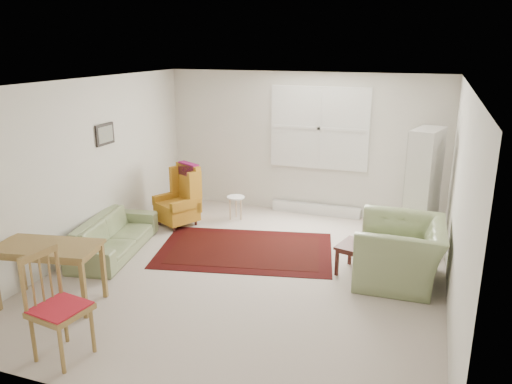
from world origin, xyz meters
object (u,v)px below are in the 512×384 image
(wingback_chair, at_px, (176,196))
(desk, at_px, (51,275))
(cabinet, at_px, (423,187))
(stool, at_px, (236,208))
(coffee_table, at_px, (358,259))
(sofa, at_px, (114,229))
(desk_chair, at_px, (60,307))
(armchair, at_px, (401,246))

(wingback_chair, xyz_separation_m, desk, (-0.11, -2.87, -0.15))
(wingback_chair, relative_size, cabinet, 0.59)
(wingback_chair, bearing_deg, stool, 64.46)
(wingback_chair, distance_m, coffee_table, 3.29)
(wingback_chair, bearing_deg, sofa, -76.05)
(desk, bearing_deg, desk_chair, -43.93)
(coffee_table, bearing_deg, desk_chair, -130.66)
(coffee_table, distance_m, desk_chair, 3.74)
(armchair, height_order, stool, armchair)
(stool, bearing_deg, desk_chair, -91.17)
(cabinet, xyz_separation_m, desk_chair, (-3.15, -4.26, -0.34))
(coffee_table, distance_m, cabinet, 1.74)
(coffee_table, relative_size, desk, 0.43)
(sofa, xyz_separation_m, coffee_table, (3.48, 0.48, -0.15))
(coffee_table, relative_size, cabinet, 0.28)
(desk, relative_size, desk_chair, 1.09)
(sofa, bearing_deg, wingback_chair, -23.96)
(desk_chair, bearing_deg, sofa, 32.65)
(sofa, relative_size, armchair, 1.46)
(stool, distance_m, cabinet, 3.13)
(wingback_chair, relative_size, desk_chair, 0.96)
(coffee_table, xyz_separation_m, desk, (-3.27, -2.01, 0.17))
(armchair, distance_m, wingback_chair, 3.79)
(cabinet, xyz_separation_m, desk, (-3.99, -3.45, -0.51))
(stool, xyz_separation_m, desk_chair, (-0.09, -4.30, 0.33))
(wingback_chair, distance_m, cabinet, 3.94)
(sofa, height_order, coffee_table, sofa)
(desk_chair, bearing_deg, armchair, -37.84)
(sofa, bearing_deg, desk, 177.24)
(coffee_table, bearing_deg, armchair, -1.17)
(cabinet, bearing_deg, desk_chair, -111.62)
(wingback_chair, height_order, coffee_table, wingback_chair)
(stool, bearing_deg, cabinet, -0.61)
(wingback_chair, height_order, stool, wingback_chair)
(cabinet, distance_m, desk_chair, 5.31)
(sofa, distance_m, cabinet, 4.65)
(sofa, distance_m, wingback_chair, 1.38)
(cabinet, bearing_deg, armchair, -82.83)
(armchair, bearing_deg, stool, -118.96)
(coffee_table, height_order, cabinet, cabinet)
(armchair, relative_size, desk, 1.04)
(coffee_table, bearing_deg, stool, 147.88)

